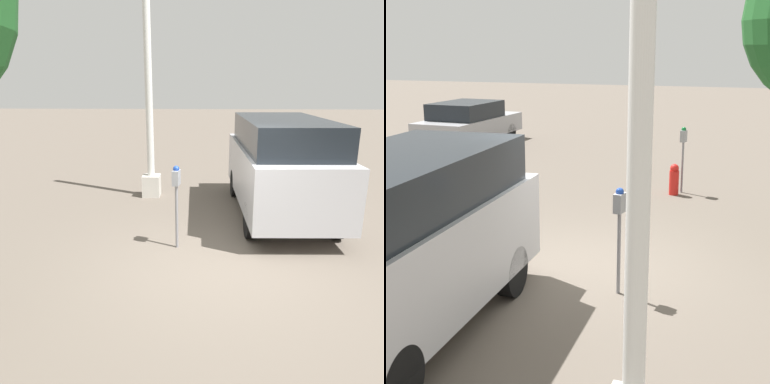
{
  "view_description": "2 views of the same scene",
  "coord_description": "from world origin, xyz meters",
  "views": [
    {
      "loc": [
        -5.4,
        0.08,
        2.79
      ],
      "look_at": [
        0.61,
        0.34,
        1.06
      ],
      "focal_mm": 35.0,
      "sensor_mm": 36.0,
      "label": 1
    },
    {
      "loc": [
        7.98,
        2.39,
        3.3
      ],
      "look_at": [
        0.72,
        0.03,
        1.38
      ],
      "focal_mm": 55.0,
      "sensor_mm": 36.0,
      "label": 2
    }
  ],
  "objects": [
    {
      "name": "car_distant",
      "position": [
        -9.6,
        -7.18,
        0.76
      ],
      "size": [
        4.29,
        2.05,
        1.44
      ],
      "rotation": [
        0.0,
        0.0,
        3.09
      ],
      "color": "#9E9EA3",
      "rests_on": "ground"
    },
    {
      "name": "parking_meter_near",
      "position": [
        0.73,
        0.61,
        1.09
      ],
      "size": [
        0.21,
        0.14,
        1.48
      ],
      "rotation": [
        0.0,
        0.0,
        -0.15
      ],
      "color": "gray",
      "rests_on": "ground"
    },
    {
      "name": "fire_hydrant",
      "position": [
        -4.92,
        0.47,
        0.35
      ],
      "size": [
        0.22,
        0.22,
        0.7
      ],
      "color": "red",
      "rests_on": "ground"
    },
    {
      "name": "lamp_post",
      "position": [
        3.9,
        1.52,
        1.97
      ],
      "size": [
        0.44,
        0.44,
        5.58
      ],
      "color": "beige",
      "rests_on": "ground"
    },
    {
      "name": "parked_van",
      "position": [
        2.61,
        -1.49,
        1.15
      ],
      "size": [
        4.53,
        1.96,
        2.12
      ],
      "rotation": [
        0.0,
        0.0,
        0.04
      ],
      "color": "#B2B2B7",
      "rests_on": "ground"
    },
    {
      "name": "ground_plane",
      "position": [
        0.0,
        0.0,
        0.0
      ],
      "size": [
        80.0,
        80.0,
        0.0
      ],
      "primitive_type": "plane",
      "color": "#60564C"
    },
    {
      "name": "parking_meter_far",
      "position": [
        -5.17,
        0.61,
        1.11
      ],
      "size": [
        0.21,
        0.14,
        1.51
      ],
      "rotation": [
        0.0,
        0.0,
        -0.15
      ],
      "color": "gray",
      "rests_on": "ground"
    }
  ]
}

